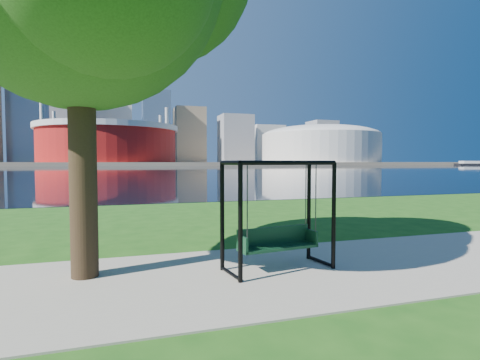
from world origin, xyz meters
name	(u,v)px	position (x,y,z in m)	size (l,w,h in m)	color
ground	(253,267)	(0.00, 0.00, 0.00)	(900.00, 900.00, 0.00)	#1E5114
path	(262,274)	(0.00, -0.50, 0.01)	(120.00, 4.00, 0.03)	#9E937F
river	(131,169)	(0.00, 102.00, 0.01)	(900.00, 180.00, 0.02)	black
far_bank	(125,163)	(0.00, 306.00, 1.00)	(900.00, 228.00, 2.00)	#937F60
stadium	(109,142)	(-10.00, 235.00, 14.23)	(83.00, 83.00, 32.00)	maroon
arena	(320,143)	(135.00, 235.00, 15.87)	(84.00, 84.00, 26.56)	beige
skyline	(119,121)	(-4.27, 319.39, 35.89)	(392.00, 66.00, 96.50)	gray
swing	(278,218)	(0.38, -0.34, 1.02)	(2.17, 1.16, 2.12)	black
barge	(478,163)	(222.11, 181.14, 1.29)	(29.47, 15.36, 2.85)	black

